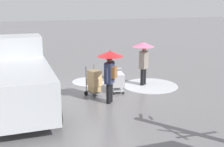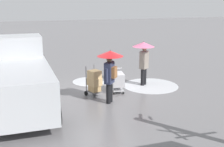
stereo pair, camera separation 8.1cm
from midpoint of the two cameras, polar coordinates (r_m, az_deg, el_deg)
The scene contains 8 objects.
ground_plane at distance 13.27m, azimuth -1.42°, elevation -3.47°, with size 90.00×90.00×0.00m, color slate.
slush_patch_under_van at distance 14.84m, azimuth -4.19°, elevation -1.54°, with size 1.76×1.76×0.01m, color silver.
slush_patch_mid_street at distance 14.23m, azimuth 7.68°, elevation -2.34°, with size 2.66×2.66×0.01m, color silver.
cargo_van_parked_right at distance 11.29m, azimuth -17.05°, elevation -1.10°, with size 2.28×5.38×2.60m.
shopping_cart_vendor at distance 12.97m, azimuth 1.26°, elevation -1.27°, with size 0.66×0.89×1.04m.
hand_dolly_boxes at distance 12.44m, azimuth -3.27°, elevation -1.51°, with size 0.74×0.84×1.32m.
pedestrian_pink_side at distance 13.91m, azimuth 6.38°, elevation 4.01°, with size 1.04×1.04×2.15m.
pedestrian_black_side at distance 11.45m, azimuth -0.18°, elevation 1.78°, with size 1.04×1.04×2.15m.
Camera 2 is at (3.48, 12.14, 4.08)m, focal length 46.79 mm.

